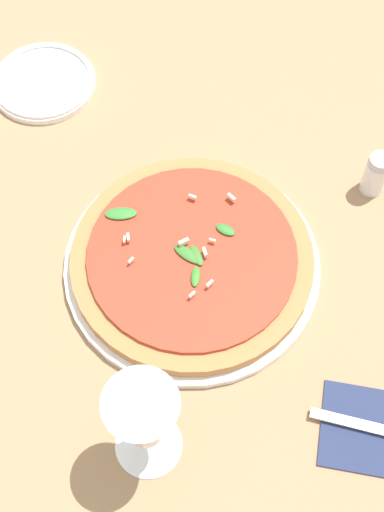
{
  "coord_description": "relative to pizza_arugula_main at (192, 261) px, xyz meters",
  "views": [
    {
      "loc": [
        0.18,
        -0.36,
        0.82
      ],
      "look_at": [
        -0.03,
        0.04,
        0.03
      ],
      "focal_mm": 50.0,
      "sensor_mm": 36.0,
      "label": 1
    }
  ],
  "objects": [
    {
      "name": "pizza_arugula_main",
      "position": [
        0.0,
        0.0,
        0.0
      ],
      "size": [
        0.33,
        0.33,
        0.05
      ],
      "color": "white",
      "rests_on": "ground_plane"
    },
    {
      "name": "ground_plane",
      "position": [
        0.03,
        -0.04,
        -0.02
      ],
      "size": [
        6.0,
        6.0,
        0.0
      ],
      "primitive_type": "plane",
      "color": "#9E7A56"
    },
    {
      "name": "side_plate_white",
      "position": [
        -0.35,
        0.18,
        -0.01
      ],
      "size": [
        0.16,
        0.16,
        0.02
      ],
      "color": "white",
      "rests_on": "ground_plane"
    },
    {
      "name": "shaker_pepper",
      "position": [
        0.16,
        0.23,
        0.02
      ],
      "size": [
        0.03,
        0.03,
        0.07
      ],
      "color": "silver",
      "rests_on": "ground_plane"
    },
    {
      "name": "wine_glass",
      "position": [
        0.06,
        -0.23,
        0.09
      ],
      "size": [
        0.08,
        0.08,
        0.16
      ],
      "color": "white",
      "rests_on": "ground_plane"
    }
  ]
}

